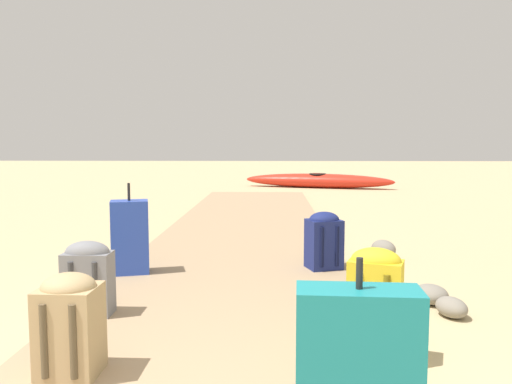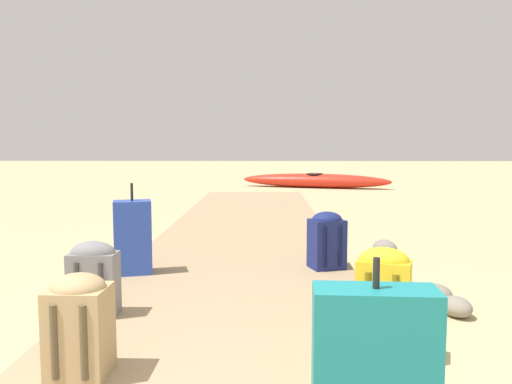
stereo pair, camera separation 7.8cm
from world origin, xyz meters
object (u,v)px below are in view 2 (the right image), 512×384
(backpack_navy, at_px, (327,239))
(backpack_grey, at_px, (94,277))
(kayak, at_px, (315,181))
(suitcase_blue, at_px, (133,237))
(backpack_yellow, at_px, (383,296))
(backpack_tan, at_px, (79,323))
(suitcase_teal, at_px, (374,379))

(backpack_navy, bearing_deg, backpack_grey, -142.24)
(backpack_grey, bearing_deg, kayak, 76.90)
(suitcase_blue, bearing_deg, backpack_navy, 7.30)
(backpack_grey, bearing_deg, backpack_navy, 37.76)
(backpack_yellow, bearing_deg, backpack_navy, 92.86)
(suitcase_blue, xyz_separation_m, backpack_tan, (0.26, -1.99, -0.05))
(backpack_tan, xyz_separation_m, suitcase_teal, (1.29, -0.68, 0.05))
(suitcase_blue, bearing_deg, backpack_yellow, -41.62)
(suitcase_teal, bearing_deg, backpack_grey, 134.12)
(backpack_yellow, bearing_deg, suitcase_teal, -104.61)
(backpack_yellow, distance_m, kayak, 11.34)
(backpack_navy, distance_m, suitcase_teal, 2.90)
(suitcase_blue, height_order, backpack_yellow, suitcase_blue)
(backpack_navy, bearing_deg, suitcase_blue, -172.70)
(suitcase_teal, relative_size, kayak, 0.18)
(backpack_navy, bearing_deg, suitcase_teal, -93.61)
(backpack_navy, bearing_deg, backpack_yellow, -87.14)
(suitcase_blue, distance_m, backpack_tan, 2.01)
(backpack_yellow, xyz_separation_m, suitcase_teal, (-0.27, -1.05, 0.02))
(backpack_navy, xyz_separation_m, suitcase_teal, (-0.18, -2.90, 0.05))
(backpack_navy, relative_size, suitcase_blue, 0.66)
(backpack_tan, distance_m, kayak, 11.91)
(suitcase_blue, height_order, suitcase_teal, suitcase_blue)
(suitcase_blue, bearing_deg, backpack_tan, -82.67)
(backpack_navy, relative_size, backpack_yellow, 0.91)
(backpack_tan, bearing_deg, kayak, 78.96)
(kayak, bearing_deg, backpack_grey, -103.10)
(backpack_yellow, bearing_deg, backpack_grey, 163.89)
(backpack_yellow, xyz_separation_m, backpack_tan, (-1.57, -0.37, -0.03))
(backpack_navy, xyz_separation_m, backpack_yellow, (0.09, -1.84, 0.03))
(suitcase_blue, xyz_separation_m, backpack_grey, (0.02, -1.10, -0.06))
(backpack_navy, distance_m, backpack_tan, 2.66)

